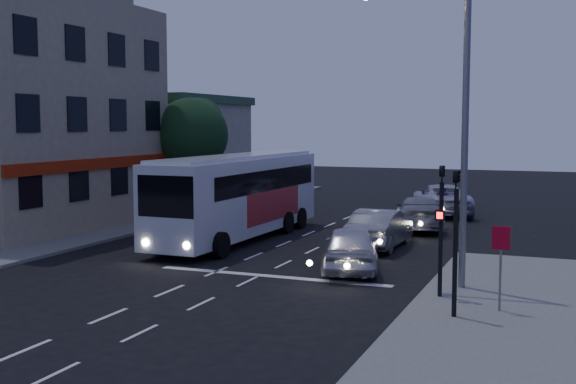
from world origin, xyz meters
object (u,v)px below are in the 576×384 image
at_px(car_sedan_c, 442,199).
at_px(streetlight, 443,95).
at_px(traffic_signal_side, 456,225).
at_px(car_sedan_b, 420,213).
at_px(tour_bus, 238,194).
at_px(traffic_signal_main, 441,214).
at_px(car_suv, 351,248).
at_px(street_tree, 191,132).
at_px(regulatory_sign, 501,254).
at_px(car_sedan_a, 380,228).

height_order(car_sedan_c, streetlight, streetlight).
distance_m(traffic_signal_side, streetlight, 4.84).
xyz_separation_m(car_sedan_b, traffic_signal_side, (3.96, -15.41, 1.66)).
height_order(tour_bus, traffic_signal_main, traffic_signal_main).
distance_m(car_suv, traffic_signal_main, 4.90).
height_order(traffic_signal_main, street_tree, street_tree).
height_order(tour_bus, regulatory_sign, tour_bus).
distance_m(regulatory_sign, street_tree, 23.40).
bearing_deg(car_suv, regulatory_sign, 126.36).
xyz_separation_m(tour_bus, street_tree, (-6.02, 6.73, 2.55)).
distance_m(car_sedan_a, regulatory_sign, 10.38).
distance_m(traffic_signal_main, street_tree, 21.38).
bearing_deg(car_sedan_b, traffic_signal_main, 90.73).
height_order(car_suv, car_sedan_b, car_suv).
bearing_deg(regulatory_sign, street_tree, 138.92).
height_order(traffic_signal_side, regulatory_sign, traffic_signal_side).
bearing_deg(car_sedan_c, car_sedan_a, 71.64).
bearing_deg(car_sedan_b, car_suv, 75.82).
height_order(streetlight, street_tree, streetlight).
distance_m(car_sedan_a, streetlight, 8.79).
distance_m(car_suv, car_sedan_a, 4.79).
distance_m(tour_bus, car_sedan_c, 13.47).
relative_size(car_sedan_b, traffic_signal_side, 1.29).
bearing_deg(car_suv, traffic_signal_side, 114.20).
xyz_separation_m(car_sedan_a, traffic_signal_main, (3.71, -7.80, 1.64)).
xyz_separation_m(tour_bus, streetlight, (9.53, -6.10, 3.78)).
bearing_deg(car_sedan_c, tour_bus, 44.77).
relative_size(car_sedan_c, street_tree, 0.97).
xyz_separation_m(regulatory_sign, streetlight, (-1.96, 2.44, 4.14)).
bearing_deg(car_suv, car_sedan_b, -107.04).
xyz_separation_m(traffic_signal_main, streetlight, (-0.26, 1.42, 3.31)).
relative_size(regulatory_sign, street_tree, 0.35).
xyz_separation_m(traffic_signal_side, street_tree, (-16.51, 16.22, 2.08)).
distance_m(car_sedan_a, traffic_signal_side, 10.85).
bearing_deg(traffic_signal_main, tour_bus, 142.47).
bearing_deg(car_sedan_b, car_sedan_c, -103.10).
height_order(tour_bus, car_sedan_c, tour_bus).
bearing_deg(tour_bus, traffic_signal_main, -36.60).
bearing_deg(traffic_signal_main, car_suv, 139.11).
bearing_deg(car_sedan_b, street_tree, -16.64).
bearing_deg(tour_bus, streetlight, -31.68).
xyz_separation_m(traffic_signal_side, streetlight, (-0.96, 3.40, 3.31)).
relative_size(tour_bus, streetlight, 1.31).
distance_m(car_sedan_c, streetlight, 18.72).
relative_size(car_sedan_a, car_sedan_c, 0.79).
bearing_deg(streetlight, street_tree, 140.49).
relative_size(car_sedan_a, streetlight, 0.52).
bearing_deg(regulatory_sign, car_sedan_c, 103.71).
height_order(car_sedan_a, traffic_signal_main, traffic_signal_main).
relative_size(car_sedan_c, streetlight, 0.67).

